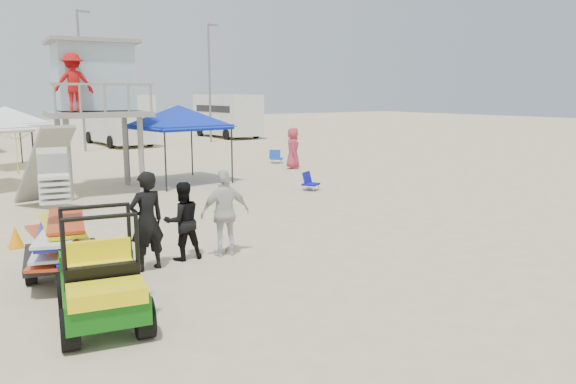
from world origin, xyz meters
TOP-DOWN VIEW (x-y plane):
  - ground at (0.00, 0.00)m, footprint 140.00×140.00m
  - utility_cart at (-3.95, 1.49)m, footprint 1.53×2.39m
  - surf_trailer at (-3.95, 3.82)m, footprint 1.62×2.45m
  - man_left at (-2.43, 3.52)m, footprint 0.75×0.54m
  - man_mid at (-1.58, 3.77)m, footprint 0.83×0.67m
  - man_right at (-0.73, 3.52)m, footprint 1.11×0.57m
  - lifeguard_tower at (-0.59, 12.84)m, footprint 3.47×3.47m
  - canopy_blue at (2.61, 13.04)m, footprint 3.27×3.27m
  - canopy_white_c at (-1.94, 21.41)m, footprint 3.49×3.49m
  - umbrella_b at (-1.99, 18.97)m, footprint 2.33×2.37m
  - cone_near at (-4.23, 6.70)m, footprint 0.34×0.34m
  - beach_chair_b at (5.60, 8.91)m, footprint 0.71×0.79m
  - beach_chair_c at (8.98, 16.01)m, footprint 0.74×0.86m
  - rv_mid_right at (6.00, 29.99)m, footprint 2.64×7.00m
  - rv_far_right at (15.00, 31.49)m, footprint 2.64×6.60m
  - light_pole_left at (3.00, 27.00)m, footprint 0.14×0.14m
  - light_pole_right at (12.00, 28.50)m, footprint 0.14×0.14m
  - distant_beachgoers at (-1.97, 16.49)m, footprint 18.80×5.49m

SIDE VIEW (x-z plane):
  - ground at x=0.00m, z-range 0.00..0.00m
  - cone_near at x=-4.23m, z-range 0.00..0.50m
  - beach_chair_b at x=5.60m, z-range -0.01..0.63m
  - beach_chair_c at x=8.98m, z-range -0.01..0.63m
  - utility_cart at x=-3.95m, z-range -0.06..1.62m
  - man_mid at x=-1.58m, z-range 0.00..1.61m
  - surf_trailer at x=-3.95m, z-range -0.20..1.94m
  - distant_beachgoers at x=-1.97m, z-range -0.03..1.81m
  - man_right at x=-0.73m, z-range 0.00..1.81m
  - umbrella_b at x=-1.99m, z-range 0.00..1.91m
  - man_left at x=-2.43m, z-range 0.00..1.92m
  - rv_far_right at x=15.00m, z-range 0.17..3.42m
  - rv_mid_right at x=6.00m, z-range 0.17..3.42m
  - canopy_white_c at x=-1.94m, z-range 1.04..4.23m
  - canopy_blue at x=2.61m, z-range 1.12..4.44m
  - lifeguard_tower at x=-0.59m, z-range 1.22..6.21m
  - light_pole_left at x=3.00m, z-range 0.00..8.00m
  - light_pole_right at x=12.00m, z-range 0.00..8.00m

